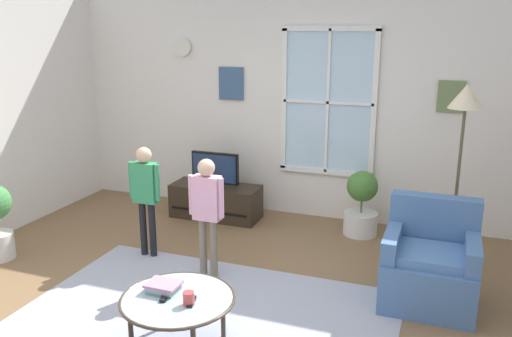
{
  "coord_description": "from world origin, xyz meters",
  "views": [
    {
      "loc": [
        1.73,
        -3.5,
        2.3
      ],
      "look_at": [
        0.13,
        0.8,
        1.06
      ],
      "focal_mm": 37.24,
      "sensor_mm": 36.0,
      "label": 1
    }
  ],
  "objects_px": {
    "person_green_shirt": "(146,189)",
    "potted_plant_by_window": "(361,204)",
    "person_pink_shirt": "(207,205)",
    "cup": "(189,299)",
    "armchair": "(430,266)",
    "floor_lamp": "(464,116)",
    "remote_near_cup": "(192,302)",
    "remote_near_books": "(164,297)",
    "television": "(215,168)",
    "book_stack": "(164,287)",
    "coffee_table": "(178,301)",
    "tv_stand": "(216,201)"
  },
  "relations": [
    {
      "from": "person_green_shirt",
      "to": "armchair",
      "type": "bearing_deg",
      "value": 0.52
    },
    {
      "from": "coffee_table",
      "to": "floor_lamp",
      "type": "relative_size",
      "value": 0.47
    },
    {
      "from": "person_green_shirt",
      "to": "floor_lamp",
      "type": "distance_m",
      "value": 3.13
    },
    {
      "from": "tv_stand",
      "to": "floor_lamp",
      "type": "bearing_deg",
      "value": -9.24
    },
    {
      "from": "armchair",
      "to": "potted_plant_by_window",
      "type": "height_order",
      "value": "armchair"
    },
    {
      "from": "person_pink_shirt",
      "to": "potted_plant_by_window",
      "type": "distance_m",
      "value": 1.99
    },
    {
      "from": "cup",
      "to": "person_green_shirt",
      "type": "height_order",
      "value": "person_green_shirt"
    },
    {
      "from": "person_pink_shirt",
      "to": "person_green_shirt",
      "type": "bearing_deg",
      "value": 163.47
    },
    {
      "from": "remote_near_books",
      "to": "potted_plant_by_window",
      "type": "distance_m",
      "value": 2.9
    },
    {
      "from": "tv_stand",
      "to": "coffee_table",
      "type": "bearing_deg",
      "value": -70.91
    },
    {
      "from": "remote_near_cup",
      "to": "potted_plant_by_window",
      "type": "bearing_deg",
      "value": 75.12
    },
    {
      "from": "person_pink_shirt",
      "to": "potted_plant_by_window",
      "type": "bearing_deg",
      "value": 53.75
    },
    {
      "from": "book_stack",
      "to": "person_pink_shirt",
      "type": "distance_m",
      "value": 1.12
    },
    {
      "from": "cup",
      "to": "remote_near_books",
      "type": "height_order",
      "value": "cup"
    },
    {
      "from": "coffee_table",
      "to": "floor_lamp",
      "type": "distance_m",
      "value": 3.05
    },
    {
      "from": "tv_stand",
      "to": "coffee_table",
      "type": "distance_m",
      "value": 2.8
    },
    {
      "from": "potted_plant_by_window",
      "to": "floor_lamp",
      "type": "xyz_separation_m",
      "value": [
        0.97,
        -0.51,
        1.14
      ]
    },
    {
      "from": "book_stack",
      "to": "floor_lamp",
      "type": "xyz_separation_m",
      "value": [
        1.96,
        2.14,
        1.04
      ]
    },
    {
      "from": "cup",
      "to": "television",
      "type": "bearing_deg",
      "value": 110.99
    },
    {
      "from": "television",
      "to": "remote_near_cup",
      "type": "distance_m",
      "value": 2.87
    },
    {
      "from": "remote_near_books",
      "to": "television",
      "type": "bearing_deg",
      "value": 107.18
    },
    {
      "from": "coffee_table",
      "to": "person_green_shirt",
      "type": "distance_m",
      "value": 1.78
    },
    {
      "from": "armchair",
      "to": "person_pink_shirt",
      "type": "bearing_deg",
      "value": -172.42
    },
    {
      "from": "remote_near_cup",
      "to": "coffee_table",
      "type": "bearing_deg",
      "value": 166.4
    },
    {
      "from": "person_pink_shirt",
      "to": "potted_plant_by_window",
      "type": "xyz_separation_m",
      "value": [
        1.15,
        1.57,
        -0.36
      ]
    },
    {
      "from": "remote_near_cup",
      "to": "cup",
      "type": "bearing_deg",
      "value": -102.35
    },
    {
      "from": "cup",
      "to": "person_pink_shirt",
      "type": "height_order",
      "value": "person_pink_shirt"
    },
    {
      "from": "person_pink_shirt",
      "to": "floor_lamp",
      "type": "distance_m",
      "value": 2.5
    },
    {
      "from": "remote_near_cup",
      "to": "person_pink_shirt",
      "type": "height_order",
      "value": "person_pink_shirt"
    },
    {
      "from": "person_pink_shirt",
      "to": "cup",
      "type": "bearing_deg",
      "value": -70.56
    },
    {
      "from": "person_green_shirt",
      "to": "potted_plant_by_window",
      "type": "height_order",
      "value": "person_green_shirt"
    },
    {
      "from": "armchair",
      "to": "book_stack",
      "type": "xyz_separation_m",
      "value": [
        -1.8,
        -1.34,
        0.13
      ]
    },
    {
      "from": "book_stack",
      "to": "remote_near_cup",
      "type": "bearing_deg",
      "value": -16.75
    },
    {
      "from": "person_pink_shirt",
      "to": "tv_stand",
      "type": "bearing_deg",
      "value": 112.16
    },
    {
      "from": "cup",
      "to": "remote_near_books",
      "type": "relative_size",
      "value": 0.69
    },
    {
      "from": "remote_near_cup",
      "to": "person_pink_shirt",
      "type": "distance_m",
      "value": 1.27
    },
    {
      "from": "potted_plant_by_window",
      "to": "floor_lamp",
      "type": "distance_m",
      "value": 1.58
    },
    {
      "from": "armchair",
      "to": "remote_near_cup",
      "type": "relative_size",
      "value": 6.21
    },
    {
      "from": "remote_near_cup",
      "to": "floor_lamp",
      "type": "height_order",
      "value": "floor_lamp"
    },
    {
      "from": "coffee_table",
      "to": "person_green_shirt",
      "type": "height_order",
      "value": "person_green_shirt"
    },
    {
      "from": "television",
      "to": "armchair",
      "type": "distance_m",
      "value": 2.87
    },
    {
      "from": "tv_stand",
      "to": "potted_plant_by_window",
      "type": "height_order",
      "value": "potted_plant_by_window"
    },
    {
      "from": "armchair",
      "to": "person_green_shirt",
      "type": "distance_m",
      "value": 2.78
    },
    {
      "from": "coffee_table",
      "to": "potted_plant_by_window",
      "type": "relative_size",
      "value": 1.12
    },
    {
      "from": "person_green_shirt",
      "to": "potted_plant_by_window",
      "type": "xyz_separation_m",
      "value": [
        1.95,
        1.34,
        -0.36
      ]
    },
    {
      "from": "book_stack",
      "to": "potted_plant_by_window",
      "type": "distance_m",
      "value": 2.84
    },
    {
      "from": "television",
      "to": "person_pink_shirt",
      "type": "xyz_separation_m",
      "value": [
        0.61,
        -1.5,
        0.09
      ]
    },
    {
      "from": "remote_near_cup",
      "to": "book_stack",
      "type": "bearing_deg",
      "value": 163.25
    },
    {
      "from": "person_green_shirt",
      "to": "remote_near_cup",
      "type": "bearing_deg",
      "value": -48.88
    },
    {
      "from": "armchair",
      "to": "remote_near_books",
      "type": "xyz_separation_m",
      "value": [
        -1.74,
        -1.43,
        0.11
      ]
    }
  ]
}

